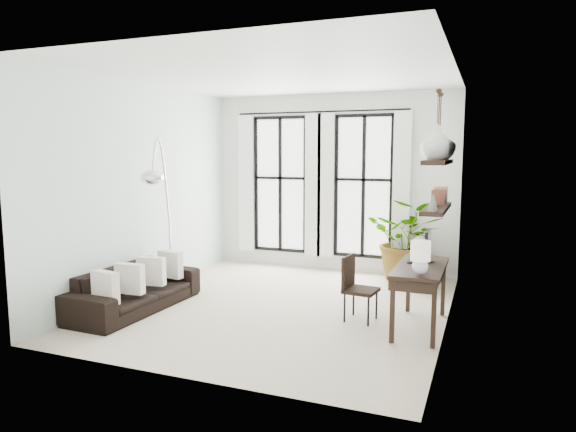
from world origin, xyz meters
The scene contains 16 objects.
floor centered at (0.00, 0.00, 0.00)m, with size 5.00×5.00×0.00m, color beige.
ceiling centered at (0.00, 0.00, 3.20)m, with size 5.00×5.00×0.00m, color white.
wall_left centered at (-2.25, 0.00, 1.60)m, with size 5.00×5.00×0.00m, color silver.
wall_right centered at (2.25, 0.00, 1.60)m, with size 5.00×5.00×0.00m, color white.
wall_back centered at (0.00, 2.50, 1.60)m, with size 4.50×4.50×0.00m, color white.
windows centered at (-0.20, 2.43, 1.56)m, with size 3.26×0.13×2.65m.
wall_shelves centered at (2.11, -0.20, 1.73)m, with size 0.25×1.30×0.60m.
sofa centered at (-1.80, -0.87, 0.30)m, with size 2.03×0.79×0.59m, color black.
throw_pillows centered at (-1.70, -0.87, 0.50)m, with size 0.40×1.52×0.40m.
plant centered at (1.45, 2.15, 0.70)m, with size 1.26×1.09×1.40m, color #2D7228.
desk centered at (1.95, -0.29, 0.74)m, with size 0.57×1.34×1.18m.
desk_chair centered at (1.13, -0.20, 0.48)m, with size 0.44×0.44×0.84m.
arc_lamp centered at (-1.70, -0.36, 1.83)m, with size 0.74×1.29×2.38m.
buddha centered at (1.72, 1.60, 0.36)m, with size 0.48×0.48×0.86m.
vase_a centered at (2.11, -0.49, 2.27)m, with size 0.37×0.37×0.38m, color white.
vase_b centered at (2.11, -0.09, 2.27)m, with size 0.37×0.37×0.38m, color white.
Camera 1 is at (2.67, -6.52, 2.17)m, focal length 32.00 mm.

